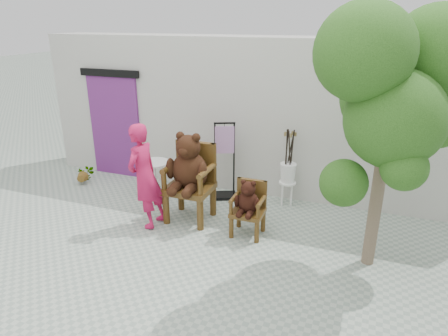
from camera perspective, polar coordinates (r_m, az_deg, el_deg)
name	(u,v)px	position (r m, az deg, el deg)	size (l,w,h in m)	color
ground_plane	(193,261)	(5.99, -4.48, -13.08)	(60.00, 60.00, 0.00)	#96A291
back_wall	(255,115)	(8.10, 4.49, 7.63)	(9.00, 1.00, 3.00)	beige
doorway	(115,124)	(9.02, -15.30, 6.11)	(1.40, 0.11, 2.33)	#65236A
chair_big	(190,171)	(6.77, -4.94, -0.39)	(0.76, 0.83, 1.57)	#3E270D
chair_small	(248,203)	(6.40, 3.50, -4.96)	(0.51, 0.51, 0.95)	#3E270D
person	(145,176)	(6.70, -11.23, -1.19)	(0.64, 0.42, 1.75)	#BB174A
cafe_table	(155,175)	(7.93, -9.85, -0.93)	(0.60, 0.60, 0.70)	white
display_stand	(225,169)	(7.68, 0.08, -0.21)	(0.55, 0.50, 1.51)	black
stool_bucket	(288,172)	(7.46, 9.12, -0.64)	(0.32, 0.32, 1.45)	white
tree	(394,92)	(5.27, 23.08, 9.93)	(1.92, 1.92, 3.53)	brown
potted_plant	(84,174)	(9.02, -19.32, -0.83)	(0.35, 0.30, 0.39)	#193E11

